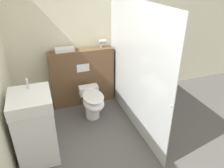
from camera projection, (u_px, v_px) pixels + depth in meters
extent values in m
cube|color=beige|center=(88.00, 34.00, 3.82)|extent=(8.00, 0.06, 2.50)
cube|color=brown|center=(83.00, 77.00, 3.96)|extent=(1.13, 0.20, 1.03)
cube|color=white|center=(83.00, 68.00, 3.77)|extent=(0.22, 0.01, 0.14)
cube|color=silver|center=(135.00, 68.00, 3.20)|extent=(0.01, 2.04, 1.92)
sphere|color=#B2B2B7|center=(172.00, 106.00, 2.39)|extent=(0.04, 0.04, 0.04)
cylinder|color=white|center=(92.00, 109.00, 3.68)|extent=(0.23, 0.23, 0.33)
ellipsoid|color=white|center=(93.00, 102.00, 3.52)|extent=(0.34, 0.51, 0.20)
ellipsoid|color=white|center=(93.00, 96.00, 3.47)|extent=(0.33, 0.50, 0.02)
cube|color=white|center=(89.00, 90.00, 3.75)|extent=(0.32, 0.15, 0.16)
cube|color=white|center=(36.00, 131.00, 2.81)|extent=(0.48, 0.56, 0.79)
cube|color=white|center=(30.00, 100.00, 2.59)|extent=(0.49, 0.57, 0.15)
cylinder|color=silver|center=(27.00, 84.00, 2.65)|extent=(0.02, 0.02, 0.14)
cylinder|color=#B7B7BC|center=(102.00, 41.00, 3.81)|extent=(0.12, 0.06, 0.06)
cone|color=#B7B7BC|center=(107.00, 41.00, 3.83)|extent=(0.03, 0.05, 0.05)
cylinder|color=#B7B7BC|center=(101.00, 45.00, 3.83)|extent=(0.03, 0.03, 0.10)
cube|color=white|center=(65.00, 50.00, 3.64)|extent=(0.32, 0.14, 0.07)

